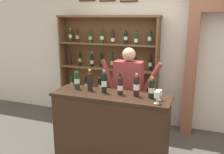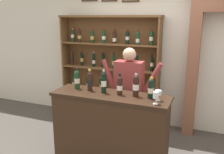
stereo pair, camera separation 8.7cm
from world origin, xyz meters
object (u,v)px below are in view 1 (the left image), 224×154
(tasting_counter, at_px, (111,130))
(wine_glass_right, at_px, (159,93))
(tasting_bottle_brunello, at_px, (152,88))
(tasting_bottle_rosso, at_px, (77,79))
(shopkeeper, at_px, (128,87))
(tasting_bottle_super_tuscan, at_px, (136,85))
(tasting_bottle_prosecco, at_px, (120,85))
(wine_shelf, at_px, (108,66))
(wine_glass_spare, at_px, (157,95))
(tasting_bottle_riserva, at_px, (104,82))
(tasting_bottle_vin_santo, at_px, (90,81))

(tasting_counter, xyz_separation_m, wine_glass_right, (0.65, -0.01, 0.62))
(tasting_bottle_brunello, xyz_separation_m, wine_glass_right, (0.10, -0.05, -0.04))
(tasting_bottle_rosso, bearing_deg, shopkeeper, 39.49)
(tasting_counter, distance_m, tasting_bottle_rosso, 0.86)
(tasting_bottle_super_tuscan, bearing_deg, tasting_counter, -172.33)
(tasting_counter, height_order, tasting_bottle_brunello, tasting_bottle_brunello)
(tasting_bottle_rosso, xyz_separation_m, tasting_bottle_super_tuscan, (0.89, -0.02, 0.01))
(tasting_bottle_rosso, bearing_deg, tasting_bottle_prosecco, -2.69)
(wine_shelf, height_order, tasting_bottle_rosso, wine_shelf)
(tasting_bottle_super_tuscan, xyz_separation_m, wine_glass_spare, (0.30, -0.19, -0.05))
(wine_glass_spare, relative_size, wine_glass_right, 1.15)
(tasting_bottle_prosecco, height_order, tasting_bottle_super_tuscan, tasting_bottle_super_tuscan)
(shopkeeper, distance_m, tasting_bottle_rosso, 0.83)
(tasting_counter, bearing_deg, wine_shelf, 112.84)
(tasting_bottle_super_tuscan, bearing_deg, wine_glass_spare, -32.39)
(tasting_counter, xyz_separation_m, shopkeeper, (0.08, 0.58, 0.47))
(tasting_counter, height_order, wine_glass_spare, wine_glass_spare)
(tasting_bottle_rosso, relative_size, tasting_bottle_super_tuscan, 1.00)
(shopkeeper, distance_m, tasting_bottle_brunello, 0.74)
(tasting_bottle_rosso, bearing_deg, wine_shelf, 92.66)
(tasting_counter, bearing_deg, shopkeeper, 82.44)
(wine_shelf, bearing_deg, tasting_counter, -67.16)
(tasting_bottle_riserva, distance_m, tasting_bottle_brunello, 0.65)
(tasting_counter, distance_m, tasting_bottle_riserva, 0.69)
(wine_glass_right, bearing_deg, wine_glass_spare, -89.78)
(tasting_counter, height_order, tasting_bottle_super_tuscan, tasting_bottle_super_tuscan)
(tasting_bottle_prosecco, bearing_deg, wine_glass_spare, -19.22)
(wine_shelf, height_order, shopkeeper, wine_shelf)
(shopkeeper, bearing_deg, tasting_bottle_prosecco, -84.99)
(tasting_counter, xyz_separation_m, tasting_bottle_brunello, (0.55, 0.04, 0.66))
(wine_glass_spare, bearing_deg, tasting_counter, 167.26)
(wine_shelf, distance_m, tasting_bottle_rosso, 1.38)
(tasting_bottle_riserva, distance_m, tasting_bottle_super_tuscan, 0.45)
(tasting_bottle_vin_santo, xyz_separation_m, wine_glass_right, (0.98, -0.06, -0.05))
(tasting_bottle_super_tuscan, bearing_deg, tasting_bottle_rosso, 178.64)
(tasting_bottle_brunello, relative_size, wine_glass_right, 2.10)
(tasting_bottle_rosso, relative_size, wine_glass_right, 2.30)
(shopkeeper, bearing_deg, wine_shelf, 128.38)
(wine_shelf, height_order, tasting_bottle_prosecco, wine_shelf)
(tasting_bottle_rosso, relative_size, tasting_bottle_brunello, 1.09)
(wine_shelf, relative_size, shopkeeper, 1.30)
(tasting_bottle_brunello, height_order, wine_glass_right, tasting_bottle_brunello)
(tasting_bottle_prosecco, bearing_deg, tasting_counter, -163.91)
(wine_shelf, bearing_deg, tasting_bottle_prosecco, -62.51)
(tasting_bottle_vin_santo, relative_size, tasting_bottle_brunello, 1.10)
(tasting_bottle_vin_santo, bearing_deg, tasting_counter, -9.55)
(wine_shelf, xyz_separation_m, shopkeeper, (0.69, -0.87, -0.12))
(wine_glass_right, bearing_deg, tasting_counter, 179.41)
(shopkeeper, distance_m, wine_glass_right, 0.83)
(tasting_bottle_riserva, relative_size, wine_glass_right, 2.42)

